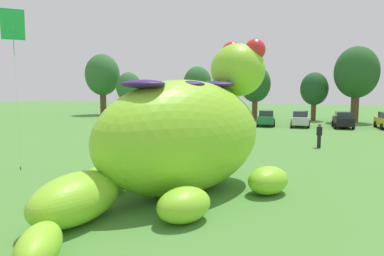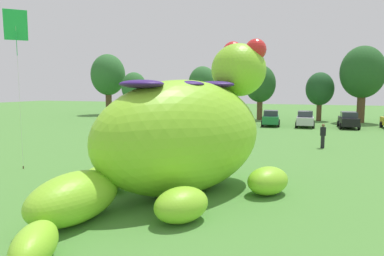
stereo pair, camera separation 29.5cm
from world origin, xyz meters
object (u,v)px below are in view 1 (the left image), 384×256
object	(u,v)px
giant_inflatable_creature	(184,135)
tethered_flying_kite	(13,27)
car_silver	(300,119)
car_orange	(231,116)
car_green	(266,118)
car_black	(343,120)
spectator_near_inflatable	(319,136)
car_blue	(197,116)
spectator_mid_field	(199,135)

from	to	relation	value
giant_inflatable_creature	tethered_flying_kite	size ratio (longest dim) A/B	1.57
giant_inflatable_creature	car_silver	size ratio (longest dim) A/B	3.05
car_silver	car_orange	bearing A→B (deg)	171.25
car_green	car_silver	bearing A→B (deg)	1.07
giant_inflatable_creature	car_black	distance (m)	28.46
car_orange	spectator_near_inflatable	world-z (taller)	car_orange
car_blue	spectator_mid_field	size ratio (longest dim) A/B	2.45
tethered_flying_kite	giant_inflatable_creature	bearing A→B (deg)	-6.92
car_black	car_silver	bearing A→B (deg)	-175.76
car_black	car_green	bearing A→B (deg)	-177.20
giant_inflatable_creature	spectator_near_inflatable	bearing A→B (deg)	68.01
car_green	car_black	distance (m)	7.93
giant_inflatable_creature	car_blue	bearing A→B (deg)	106.75
giant_inflatable_creature	car_orange	world-z (taller)	giant_inflatable_creature
car_blue	spectator_near_inflatable	bearing A→B (deg)	-45.35
car_blue	spectator_mid_field	xyz separation A→B (m)	(5.26, -15.76, -0.01)
spectator_mid_field	tethered_flying_kite	xyz separation A→B (m)	(-6.61, -9.91, 6.35)
car_green	car_silver	xyz separation A→B (m)	(3.61, 0.07, 0.00)
car_black	spectator_mid_field	size ratio (longest dim) A/B	2.44
car_orange	car_green	xyz separation A→B (m)	(4.21, -1.27, 0.00)
giant_inflatable_creature	car_orange	bearing A→B (deg)	98.43
tethered_flying_kite	car_silver	bearing A→B (deg)	63.19
car_green	car_black	world-z (taller)	same
car_orange	spectator_near_inflatable	xyz separation A→B (m)	(9.52, -14.93, -0.01)
giant_inflatable_creature	car_orange	distance (m)	28.52
giant_inflatable_creature	car_blue	xyz separation A→B (m)	(-8.07, 26.82, -1.47)
car_blue	spectator_near_inflatable	size ratio (longest dim) A/B	2.45
car_black	tethered_flying_kite	xyz separation A→B (m)	(-17.36, -26.15, 6.34)
car_blue	tethered_flying_kite	bearing A→B (deg)	-92.99
spectator_near_inflatable	car_silver	bearing A→B (deg)	97.08
spectator_mid_field	car_blue	bearing A→B (deg)	108.46
car_green	spectator_near_inflatable	size ratio (longest dim) A/B	2.48
giant_inflatable_creature	spectator_mid_field	world-z (taller)	giant_inflatable_creature
car_orange	car_black	bearing A→B (deg)	-4.17
car_blue	spectator_mid_field	bearing A→B (deg)	-71.54
car_silver	car_green	bearing A→B (deg)	-178.93
giant_inflatable_creature	tethered_flying_kite	xyz separation A→B (m)	(-9.41, 1.14, 4.87)
giant_inflatable_creature	car_orange	size ratio (longest dim) A/B	2.99
car_blue	car_orange	size ratio (longest dim) A/B	0.99
tethered_flying_kite	car_blue	bearing A→B (deg)	87.01
spectator_near_inflatable	car_blue	bearing A→B (deg)	134.65
spectator_near_inflatable	spectator_mid_field	distance (m)	8.44
car_green	spectator_mid_field	xyz separation A→B (m)	(-2.84, -15.85, -0.01)
car_silver	spectator_mid_field	size ratio (longest dim) A/B	2.43
car_black	spectator_near_inflatable	bearing A→B (deg)	-100.51
car_orange	tethered_flying_kite	xyz separation A→B (m)	(-5.23, -27.03, 6.34)
car_black	spectator_near_inflatable	world-z (taller)	car_black
spectator_mid_field	giant_inflatable_creature	bearing A→B (deg)	-75.76
car_orange	spectator_near_inflatable	bearing A→B (deg)	-57.48
car_blue	tethered_flying_kite	distance (m)	26.48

